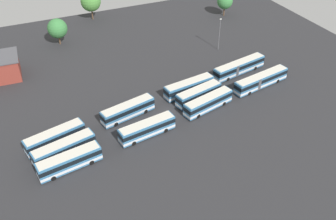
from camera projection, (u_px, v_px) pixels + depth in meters
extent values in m
plane|color=#28282B|center=(168.00, 113.00, 85.18)|extent=(131.07, 131.07, 0.00)
cube|color=teal|center=(70.00, 161.00, 69.96)|extent=(12.37, 4.39, 3.04)
cube|color=beige|center=(68.00, 155.00, 69.01)|extent=(11.86, 4.11, 0.14)
cube|color=black|center=(69.00, 159.00, 69.67)|extent=(12.44, 4.44, 0.97)
cube|color=silver|center=(70.00, 165.00, 70.46)|extent=(12.44, 4.44, 0.61)
cube|color=black|center=(99.00, 147.00, 72.27)|extent=(0.38, 2.11, 1.12)
cylinder|color=black|center=(87.00, 155.00, 73.19)|extent=(1.03, 0.45, 1.00)
cylinder|color=black|center=(92.00, 162.00, 71.58)|extent=(1.03, 0.45, 1.00)
cylinder|color=black|center=(49.00, 170.00, 69.90)|extent=(1.03, 0.45, 1.00)
cylinder|color=black|center=(53.00, 178.00, 68.30)|extent=(1.03, 0.45, 1.00)
cube|color=teal|center=(64.00, 149.00, 72.75)|extent=(12.67, 5.20, 3.04)
cube|color=beige|center=(63.00, 143.00, 71.80)|extent=(12.14, 4.89, 0.14)
cube|color=black|center=(64.00, 147.00, 72.46)|extent=(12.74, 5.25, 0.97)
cube|color=silver|center=(65.00, 152.00, 73.25)|extent=(12.74, 5.25, 0.61)
cube|color=black|center=(92.00, 134.00, 75.39)|extent=(0.52, 2.09, 1.12)
cylinder|color=black|center=(80.00, 143.00, 76.15)|extent=(1.04, 0.51, 1.00)
cylinder|color=black|center=(86.00, 149.00, 74.61)|extent=(1.04, 0.51, 1.00)
cylinder|color=black|center=(44.00, 158.00, 72.46)|extent=(1.04, 0.51, 1.00)
cylinder|color=black|center=(49.00, 166.00, 70.92)|extent=(1.04, 0.51, 1.00)
cube|color=teal|center=(55.00, 138.00, 75.42)|extent=(12.54, 5.38, 3.04)
cube|color=beige|center=(54.00, 132.00, 74.47)|extent=(12.01, 5.06, 0.14)
cube|color=black|center=(55.00, 136.00, 75.13)|extent=(12.61, 5.43, 0.97)
cube|color=silver|center=(56.00, 141.00, 75.92)|extent=(12.61, 5.43, 0.61)
cube|color=black|center=(82.00, 124.00, 78.10)|extent=(0.55, 2.08, 1.12)
cylinder|color=black|center=(71.00, 132.00, 78.83)|extent=(1.04, 0.52, 1.00)
cylinder|color=black|center=(76.00, 138.00, 77.32)|extent=(1.04, 0.52, 1.00)
cylinder|color=black|center=(36.00, 147.00, 75.09)|extent=(1.04, 0.52, 1.00)
cylinder|color=black|center=(41.00, 154.00, 73.57)|extent=(1.04, 0.52, 1.00)
cube|color=teal|center=(147.00, 129.00, 77.71)|extent=(12.57, 4.28, 3.04)
cube|color=beige|center=(147.00, 123.00, 76.76)|extent=(12.06, 4.01, 0.14)
cube|color=black|center=(147.00, 127.00, 77.42)|extent=(12.64, 4.33, 0.97)
cube|color=silver|center=(147.00, 132.00, 78.21)|extent=(12.64, 4.33, 0.61)
cube|color=black|center=(172.00, 117.00, 80.01)|extent=(0.35, 2.11, 1.12)
cylinder|color=black|center=(160.00, 124.00, 80.94)|extent=(1.03, 0.44, 1.00)
cylinder|color=black|center=(166.00, 130.00, 79.32)|extent=(1.03, 0.44, 1.00)
cylinder|color=black|center=(128.00, 137.00, 77.66)|extent=(1.03, 0.44, 1.00)
cylinder|color=black|center=(134.00, 143.00, 76.04)|extent=(1.03, 0.44, 1.00)
cube|color=teal|center=(128.00, 110.00, 82.85)|extent=(12.84, 5.26, 3.04)
cube|color=beige|center=(127.00, 105.00, 81.91)|extent=(12.30, 4.95, 0.14)
cube|color=black|center=(128.00, 109.00, 82.56)|extent=(12.91, 5.31, 0.97)
cube|color=silver|center=(128.00, 113.00, 83.36)|extent=(12.91, 5.31, 0.61)
cube|color=black|center=(151.00, 99.00, 85.54)|extent=(0.52, 2.09, 1.12)
cylinder|color=black|center=(140.00, 107.00, 86.28)|extent=(1.04, 0.51, 1.00)
cylinder|color=black|center=(146.00, 111.00, 84.75)|extent=(1.04, 0.51, 1.00)
cylinder|color=black|center=(110.00, 119.00, 82.53)|extent=(1.04, 0.51, 1.00)
cylinder|color=black|center=(116.00, 124.00, 80.99)|extent=(1.04, 0.51, 1.00)
cube|color=teal|center=(208.00, 103.00, 85.25)|extent=(13.03, 5.45, 3.04)
cube|color=beige|center=(209.00, 97.00, 84.30)|extent=(12.49, 5.13, 0.14)
cube|color=black|center=(208.00, 101.00, 84.96)|extent=(13.10, 5.50, 0.97)
cube|color=silver|center=(208.00, 106.00, 85.75)|extent=(13.10, 5.50, 0.61)
cube|color=black|center=(228.00, 91.00, 88.03)|extent=(0.55, 2.08, 1.12)
cylinder|color=black|center=(217.00, 99.00, 88.73)|extent=(1.04, 0.52, 1.00)
cylinder|color=black|center=(224.00, 104.00, 87.21)|extent=(1.04, 0.52, 1.00)
cylinder|color=black|center=(191.00, 111.00, 84.85)|extent=(1.04, 0.52, 1.00)
cylinder|color=black|center=(198.00, 116.00, 83.33)|extent=(1.04, 0.52, 1.00)
cube|color=teal|center=(199.00, 94.00, 87.97)|extent=(12.18, 5.05, 3.04)
cube|color=beige|center=(199.00, 89.00, 87.02)|extent=(11.67, 4.75, 0.14)
cube|color=black|center=(199.00, 93.00, 87.68)|extent=(12.24, 5.10, 0.97)
cube|color=silver|center=(198.00, 97.00, 88.47)|extent=(12.24, 5.10, 0.61)
cube|color=black|center=(217.00, 84.00, 90.47)|extent=(0.51, 2.09, 1.12)
cylinder|color=black|center=(207.00, 92.00, 91.29)|extent=(1.04, 0.51, 1.00)
cylinder|color=black|center=(213.00, 96.00, 89.74)|extent=(1.04, 0.51, 1.00)
cylinder|color=black|center=(183.00, 102.00, 87.76)|extent=(1.04, 0.51, 1.00)
cylinder|color=black|center=(189.00, 107.00, 86.22)|extent=(1.04, 0.51, 1.00)
cube|color=teal|center=(189.00, 87.00, 90.53)|extent=(13.22, 4.34, 3.04)
cube|color=beige|center=(189.00, 81.00, 89.58)|extent=(12.68, 4.06, 0.14)
cube|color=black|center=(189.00, 85.00, 90.24)|extent=(13.29, 4.39, 0.97)
cube|color=silver|center=(189.00, 90.00, 91.03)|extent=(13.29, 4.39, 0.61)
cube|color=black|center=(211.00, 77.00, 92.96)|extent=(0.35, 2.11, 1.12)
cylinder|color=black|center=(199.00, 85.00, 93.84)|extent=(1.03, 0.43, 1.00)
cylinder|color=black|center=(205.00, 89.00, 92.22)|extent=(1.03, 0.43, 1.00)
cylinder|color=black|center=(172.00, 94.00, 90.40)|extent=(1.03, 0.43, 1.00)
cylinder|color=black|center=(178.00, 99.00, 88.78)|extent=(1.03, 0.43, 1.00)
cube|color=teal|center=(261.00, 80.00, 92.96)|extent=(16.12, 5.25, 3.04)
cube|color=beige|center=(262.00, 75.00, 92.01)|extent=(15.46, 4.94, 0.14)
cube|color=black|center=(261.00, 79.00, 92.67)|extent=(16.21, 5.30, 0.97)
cube|color=silver|center=(261.00, 83.00, 93.46)|extent=(16.21, 5.30, 0.61)
cube|color=black|center=(284.00, 69.00, 96.19)|extent=(0.42, 2.10, 1.12)
cube|color=#47474C|center=(256.00, 82.00, 92.17)|extent=(1.33, 2.76, 2.92)
cylinder|color=black|center=(271.00, 77.00, 96.76)|extent=(1.04, 0.46, 1.00)
cylinder|color=black|center=(278.00, 81.00, 95.17)|extent=(1.04, 0.46, 1.00)
cylinder|color=black|center=(243.00, 89.00, 92.32)|extent=(1.04, 0.46, 1.00)
cylinder|color=black|center=(249.00, 93.00, 90.73)|extent=(1.04, 0.46, 1.00)
cube|color=teal|center=(239.00, 67.00, 98.19)|extent=(16.12, 5.50, 3.04)
cube|color=beige|center=(240.00, 62.00, 97.25)|extent=(15.45, 5.18, 0.14)
cube|color=black|center=(239.00, 66.00, 97.90)|extent=(16.20, 5.55, 0.97)
cube|color=silver|center=(239.00, 70.00, 98.70)|extent=(16.20, 5.55, 0.61)
cube|color=black|center=(261.00, 57.00, 101.52)|extent=(0.45, 2.10, 1.12)
cube|color=#47474C|center=(234.00, 69.00, 97.39)|extent=(1.37, 2.76, 2.92)
cylinder|color=black|center=(249.00, 64.00, 102.04)|extent=(1.04, 0.48, 1.00)
cylinder|color=black|center=(255.00, 68.00, 100.46)|extent=(1.04, 0.48, 1.00)
cylinder|color=black|center=(222.00, 75.00, 97.49)|extent=(1.04, 0.48, 1.00)
cylinder|color=black|center=(228.00, 79.00, 95.92)|extent=(1.04, 0.48, 1.00)
cube|color=maroon|center=(0.00, 68.00, 95.93)|extent=(9.62, 8.98, 5.61)
cylinder|color=slate|center=(219.00, 35.00, 107.46)|extent=(0.16, 0.16, 9.28)
cube|color=silver|center=(221.00, 19.00, 104.60)|extent=(0.56, 0.28, 0.20)
cylinder|color=brown|center=(60.00, 40.00, 112.31)|extent=(0.44, 0.44, 2.60)
sphere|color=#387A3D|center=(57.00, 28.00, 110.07)|extent=(5.81, 5.81, 5.81)
cylinder|color=brown|center=(92.00, 14.00, 127.32)|extent=(0.44, 0.44, 3.39)
sphere|color=#478438|center=(91.00, 1.00, 124.63)|extent=(6.68, 6.68, 6.68)
cylinder|color=brown|center=(224.00, 12.00, 130.05)|extent=(0.44, 0.44, 2.86)
sphere|color=#387A3D|center=(225.00, 1.00, 127.84)|extent=(5.36, 5.36, 5.36)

